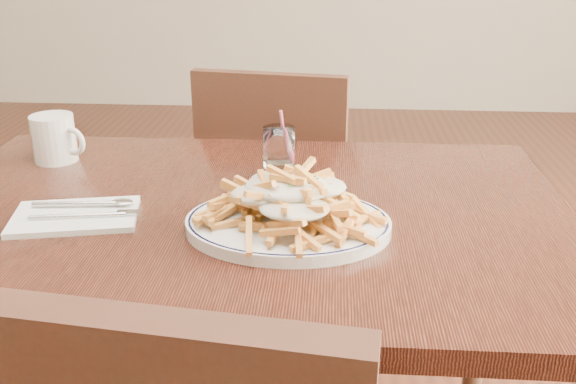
# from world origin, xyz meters

# --- Properties ---
(table) EXTENTS (1.20, 0.80, 0.75)m
(table) POSITION_xyz_m (0.00, 0.00, 0.67)
(table) COLOR black
(table) RESTS_ON ground
(chair_far) EXTENTS (0.46, 0.46, 0.88)m
(chair_far) POSITION_xyz_m (0.02, 0.65, 0.50)
(chair_far) COLOR black
(chair_far) RESTS_ON ground
(fries_plate) EXTENTS (0.41, 0.38, 0.02)m
(fries_plate) POSITION_xyz_m (0.09, -0.09, 0.76)
(fries_plate) COLOR white
(fries_plate) RESTS_ON table
(loaded_fries) EXTENTS (0.32, 0.29, 0.08)m
(loaded_fries) POSITION_xyz_m (0.09, -0.09, 0.81)
(loaded_fries) COLOR gold
(loaded_fries) RESTS_ON fries_plate
(napkin) EXTENTS (0.23, 0.18, 0.01)m
(napkin) POSITION_xyz_m (-0.28, -0.07, 0.76)
(napkin) COLOR silver
(napkin) RESTS_ON table
(cutlery) EXTENTS (0.21, 0.10, 0.01)m
(cutlery) POSITION_xyz_m (-0.28, -0.06, 0.76)
(cutlery) COLOR silver
(cutlery) RESTS_ON napkin
(water_glass) EXTENTS (0.06, 0.06, 0.14)m
(water_glass) POSITION_xyz_m (0.06, 0.16, 0.79)
(water_glass) COLOR white
(water_glass) RESTS_ON table
(coffee_mug) EXTENTS (0.13, 0.09, 0.10)m
(coffee_mug) POSITION_xyz_m (-0.43, 0.22, 0.80)
(coffee_mug) COLOR white
(coffee_mug) RESTS_ON table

